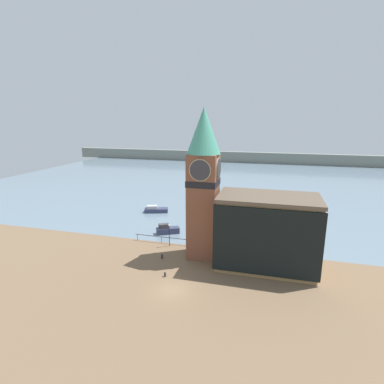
# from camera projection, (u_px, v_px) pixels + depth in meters

# --- Properties ---
(ground_plane) EXTENTS (160.00, 160.00, 0.00)m
(ground_plane) POSITION_uv_depth(u_px,v_px,m) (172.00, 290.00, 36.42)
(ground_plane) COLOR brown
(water) EXTENTS (160.00, 120.00, 0.00)m
(water) POSITION_uv_depth(u_px,v_px,m) (239.00, 178.00, 105.27)
(water) COLOR slate
(water) RESTS_ON ground_plane
(far_shoreline) EXTENTS (180.00, 3.00, 5.00)m
(far_shoreline) POSITION_uv_depth(u_px,v_px,m) (249.00, 157.00, 142.19)
(far_shoreline) COLOR gray
(far_shoreline) RESTS_ON water
(pier_railing) EXTENTS (9.41, 0.08, 1.09)m
(pier_railing) POSITION_uv_depth(u_px,v_px,m) (162.00, 237.00, 50.14)
(pier_railing) COLOR #333338
(pier_railing) RESTS_ON ground_plane
(clock_tower) EXTENTS (4.75, 4.75, 21.93)m
(clock_tower) POSITION_uv_depth(u_px,v_px,m) (203.00, 181.00, 42.90)
(clock_tower) COLOR brown
(clock_tower) RESTS_ON ground_plane
(pier_building) EXTENTS (13.61, 7.91, 10.25)m
(pier_building) POSITION_uv_depth(u_px,v_px,m) (267.00, 232.00, 41.19)
(pier_building) COLOR #A88451
(pier_building) RESTS_ON ground_plane
(boat_near) EXTENTS (4.31, 3.18, 1.87)m
(boat_near) POSITION_uv_depth(u_px,v_px,m) (167.00, 230.00, 54.26)
(boat_near) COLOR #333856
(boat_near) RESTS_ON water
(boat_far) EXTENTS (5.47, 3.40, 1.52)m
(boat_far) POSITION_uv_depth(u_px,v_px,m) (156.00, 210.00, 66.79)
(boat_far) COLOR #333856
(boat_far) RESTS_ON water
(mooring_bollard_near) EXTENTS (0.30, 0.30, 0.75)m
(mooring_bollard_near) POSITION_uv_depth(u_px,v_px,m) (162.00, 256.00, 44.56)
(mooring_bollard_near) COLOR #2D2D33
(mooring_bollard_near) RESTS_ON ground_plane
(mooring_bollard_far) EXTENTS (0.29, 0.29, 0.65)m
(mooring_bollard_far) POSITION_uv_depth(u_px,v_px,m) (165.00, 274.00, 39.48)
(mooring_bollard_far) COLOR #2D2D33
(mooring_bollard_far) RESTS_ON ground_plane
(lamp_post) EXTENTS (0.32, 0.32, 3.75)m
(lamp_post) POSITION_uv_depth(u_px,v_px,m) (169.00, 231.00, 48.41)
(lamp_post) COLOR black
(lamp_post) RESTS_ON ground_plane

